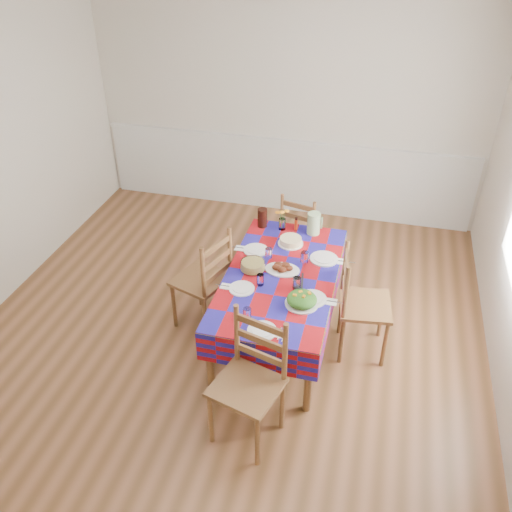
{
  "coord_description": "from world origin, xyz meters",
  "views": [
    {
      "loc": [
        1.15,
        -3.38,
        3.32
      ],
      "look_at": [
        0.25,
        0.12,
        0.87
      ],
      "focal_mm": 38.0,
      "sensor_mm": 36.0,
      "label": 1
    }
  ],
  "objects": [
    {
      "name": "serving_utensils",
      "position": [
        0.62,
        0.11,
        0.67
      ],
      "size": [
        0.13,
        0.29,
        0.01
      ],
      "color": "black",
      "rests_on": "dining_table"
    },
    {
      "name": "chair_near",
      "position": [
        0.46,
        -0.87,
        0.49
      ],
      "size": [
        0.54,
        0.53,
        1.0
      ],
      "rotation": [
        0.0,
        0.0,
        -0.27
      ],
      "color": "brown",
      "rests_on": "room"
    },
    {
      "name": "hot_sauce",
      "position": [
        0.43,
        0.95,
        0.73
      ],
      "size": [
        0.03,
        0.03,
        0.13
      ],
      "primitive_type": "cylinder",
      "color": "red",
      "rests_on": "dining_table"
    },
    {
      "name": "salad_platter",
      "position": [
        0.68,
        -0.14,
        0.7
      ],
      "size": [
        0.26,
        0.26,
        0.11
      ],
      "color": "white",
      "rests_on": "dining_table"
    },
    {
      "name": "green_pitcher",
      "position": [
        0.6,
        0.92,
        0.77
      ],
      "size": [
        0.12,
        0.12,
        0.21
      ],
      "primitive_type": "cylinder",
      "color": "#A2CA8F",
      "rests_on": "dining_table"
    },
    {
      "name": "room",
      "position": [
        0.0,
        0.0,
        1.35
      ],
      "size": [
        4.58,
        5.08,
        2.78
      ],
      "color": "brown",
      "rests_on": "ground"
    },
    {
      "name": "cake",
      "position": [
        0.43,
        0.68,
        0.69
      ],
      "size": [
        0.23,
        0.23,
        0.06
      ],
      "color": "white",
      "rests_on": "dining_table"
    },
    {
      "name": "setting_left_far",
      "position": [
        0.2,
        0.46,
        0.69
      ],
      "size": [
        0.41,
        0.24,
        0.11
      ],
      "rotation": [
        0.0,
        0.0,
        1.57
      ],
      "color": "white",
      "rests_on": "dining_table"
    },
    {
      "name": "setting_right_near",
      "position": [
        0.71,
        -0.02,
        0.69
      ],
      "size": [
        0.43,
        0.25,
        0.11
      ],
      "rotation": [
        0.0,
        0.0,
        -1.57
      ],
      "color": "white",
      "rests_on": "dining_table"
    },
    {
      "name": "setting_right_far",
      "position": [
        0.71,
        0.47,
        0.69
      ],
      "size": [
        0.46,
        0.27,
        0.12
      ],
      "rotation": [
        0.0,
        0.0,
        -1.57
      ],
      "color": "white",
      "rests_on": "dining_table"
    },
    {
      "name": "chair_far",
      "position": [
        0.44,
        1.27,
        0.44
      ],
      "size": [
        0.47,
        0.46,
        0.89
      ],
      "rotation": [
        0.0,
        0.0,
        2.9
      ],
      "color": "brown",
      "rests_on": "room"
    },
    {
      "name": "setting_near_head",
      "position": [
        0.42,
        -0.48,
        0.69
      ],
      "size": [
        0.36,
        0.24,
        0.11
      ],
      "color": "white",
      "rests_on": "dining_table"
    },
    {
      "name": "flower_vase",
      "position": [
        0.3,
        0.92,
        0.75
      ],
      "size": [
        0.13,
        0.11,
        0.21
      ],
      "color": "white",
      "rests_on": "dining_table"
    },
    {
      "name": "chair_left",
      "position": [
        -0.22,
        0.18,
        0.49
      ],
      "size": [
        0.54,
        0.55,
        0.99
      ],
      "rotation": [
        0.0,
        0.0,
        -1.9
      ],
      "color": "brown",
      "rests_on": "room"
    },
    {
      "name": "name_card",
      "position": [
        0.47,
        -0.63,
        0.67
      ],
      "size": [
        0.07,
        0.02,
        0.02
      ],
      "primitive_type": "cube",
      "color": "white",
      "rests_on": "dining_table"
    },
    {
      "name": "dining_table",
      "position": [
        0.45,
        0.2,
        0.59
      ],
      "size": [
        0.92,
        1.7,
        0.66
      ],
      "color": "brown",
      "rests_on": "room"
    },
    {
      "name": "tea_pitcher",
      "position": [
        0.11,
        0.93,
        0.76
      ],
      "size": [
        0.09,
        0.09,
        0.18
      ],
      "primitive_type": "cylinder",
      "color": "black",
      "rests_on": "dining_table"
    },
    {
      "name": "pasta_bowl",
      "position": [
        0.2,
        0.22,
        0.7
      ],
      "size": [
        0.21,
        0.21,
        0.08
      ],
      "color": "white",
      "rests_on": "dining_table"
    },
    {
      "name": "setting_left_near",
      "position": [
        0.23,
        -0.04,
        0.69
      ],
      "size": [
        0.38,
        0.23,
        0.1
      ],
      "rotation": [
        0.0,
        0.0,
        1.57
      ],
      "color": "white",
      "rests_on": "dining_table"
    },
    {
      "name": "wainscot",
      "position": [
        0.0,
        2.48,
        0.49
      ],
      "size": [
        4.41,
        0.06,
        0.92
      ],
      "color": "silver",
      "rests_on": "room"
    },
    {
      "name": "chair_right",
      "position": [
        1.12,
        0.19,
        0.49
      ],
      "size": [
        0.47,
        0.49,
        0.98
      ],
      "rotation": [
        0.0,
        0.0,
        1.7
      ],
      "color": "brown",
      "rests_on": "room"
    },
    {
      "name": "meat_platter",
      "position": [
        0.45,
        0.26,
        0.69
      ],
      "size": [
        0.3,
        0.21,
        0.06
      ],
      "color": "white",
      "rests_on": "dining_table"
    }
  ]
}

